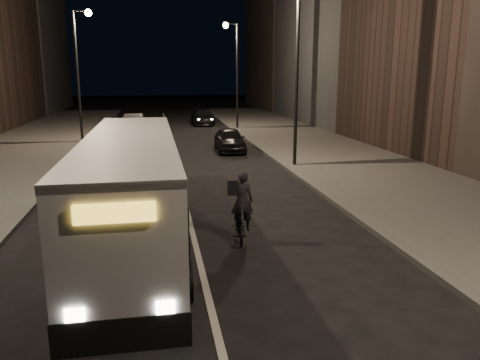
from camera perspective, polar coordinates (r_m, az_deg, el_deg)
name	(u,v)px	position (r m, az deg, el deg)	size (l,w,h in m)	color
ground	(205,285)	(10.34, -4.27, -12.62)	(180.00, 180.00, 0.00)	black
sidewalk_right	(336,157)	(25.50, 11.61, 2.76)	(7.00, 70.00, 0.16)	#3D3D3A
streetlight_right_mid	(292,53)	(22.21, 6.33, 15.17)	(1.20, 0.44, 8.12)	black
streetlight_right_far	(234,61)	(37.82, -0.75, 14.27)	(1.20, 0.44, 8.12)	black
streetlight_left_far	(81,58)	(31.61, -18.84, 13.88)	(1.20, 0.44, 8.12)	black
city_bus	(132,185)	(12.67, -13.06, -0.65)	(2.54, 10.63, 2.86)	white
cyclist_on_bicycle	(241,217)	(12.66, 0.14, -4.54)	(0.80, 1.76, 1.96)	black
car_near	(230,140)	(27.28, -1.27, 4.94)	(1.60, 3.97, 1.35)	black
car_mid	(134,121)	(38.82, -12.76, 6.98)	(1.40, 4.01, 1.32)	#3D3D3F
car_far	(203,117)	(41.84, -4.56, 7.66)	(1.86, 4.56, 1.32)	black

